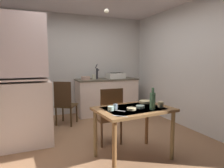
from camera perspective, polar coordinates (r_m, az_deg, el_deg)
The scene contains 22 objects.
ground_plane at distance 3.65m, azimuth -2.87°, elevation -15.81°, with size 4.81×4.81×0.00m, color #8E6546.
wall_back at distance 5.25m, azimuth -10.23°, elevation 5.53°, with size 3.83×0.10×2.58m, color silver.
wall_right at distance 4.40m, azimuth 21.27°, elevation 4.91°, with size 0.10×3.91×2.58m, color silver.
hutch_cabinet at distance 3.46m, azimuth -25.91°, elevation -0.63°, with size 1.01×0.55×2.13m.
counter_cabinet at distance 5.18m, azimuth -1.53°, elevation -3.57°, with size 1.61×0.64×0.93m.
sink_basin at distance 5.21m, azimuth 1.07°, elevation 2.49°, with size 0.44×0.34×0.15m.
hand_pump at distance 5.06m, azimuth -4.40°, elevation 3.38°, with size 0.05×0.27×0.39m.
mixing_bowl_counter at distance 4.89m, azimuth -7.74°, elevation 1.74°, with size 0.23×0.23×0.09m, color tan.
stoneware_crock at distance 5.06m, azimuth -5.35°, elevation 2.13°, with size 0.11×0.11×0.12m, color beige.
dining_table at distance 2.81m, azimuth 6.36°, elevation -9.16°, with size 1.12×0.80×0.74m.
chair_far_side at distance 3.29m, azimuth -0.71°, elevation -9.15°, with size 0.42×0.42×0.96m.
chair_by_counter at distance 4.35m, azimuth -13.67°, elevation -5.36°, with size 0.55×0.55×0.97m.
serving_bowl_wide at distance 2.68m, azimuth 5.70°, elevation -7.25°, with size 0.13×0.13×0.03m, color beige.
soup_bowl_small at distance 2.78m, azimuth 8.34°, elevation -6.66°, with size 0.12×0.12×0.04m, color #ADD1C1.
sauce_dish at distance 3.13m, azimuth 9.61°, elevation -5.17°, with size 0.18×0.18×0.04m, color beige.
mug_tall at distance 2.70m, azimuth 1.03°, elevation -6.65°, with size 0.06×0.06×0.07m, color #9EB2C6.
teacup_mint at distance 2.89m, azimuth 14.11°, elevation -5.87°, with size 0.08×0.08×0.08m, color beige.
mug_dark at distance 2.62m, azimuth -0.37°, elevation -7.20°, with size 0.08×0.08×0.06m, color #ADD1C1.
glass_bottle at distance 2.71m, azimuth 11.84°, elevation -4.82°, with size 0.08×0.08×0.30m.
table_knife at distance 2.37m, azimuth 2.25°, elevation -9.41°, with size 0.21×0.02×0.01m, color silver.
teaspoon_near_bowl at distance 2.61m, azimuth 2.41°, elevation -7.88°, with size 0.15×0.02×0.01m, color beige.
pendant_bulb at distance 3.58m, azimuth -1.64°, elevation 20.61°, with size 0.08×0.08×0.08m, color #F9EFCC.
Camera 1 is at (-1.13, -3.17, 1.41)m, focal length 31.10 mm.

